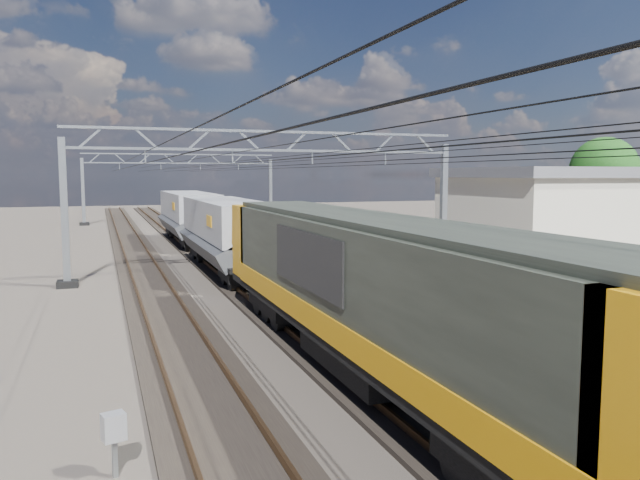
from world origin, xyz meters
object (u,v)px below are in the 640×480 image
object	(u,v)px
locomotive	(373,287)
hopper_wagon_lead	(228,229)
hopper_wagon_mid	(189,213)
tree_far	(609,173)
catenary_gantry_mid	(274,197)
trackside_cabinet	(114,429)
industrial_shed	(599,210)
catenary_gantry_far	(181,185)

from	to	relation	value
locomotive	hopper_wagon_lead	bearing A→B (deg)	90.00
hopper_wagon_mid	tree_far	xyz separation A→B (m)	(32.32, -5.92, 2.85)
catenary_gantry_mid	locomotive	distance (m)	16.39
hopper_wagon_mid	trackside_cabinet	distance (m)	35.33
trackside_cabinet	hopper_wagon_mid	bearing A→B (deg)	64.83
locomotive	industrial_shed	bearing A→B (deg)	37.15
catenary_gantry_far	industrial_shed	world-z (taller)	catenary_gantry_far
catenary_gantry_mid	hopper_wagon_lead	size ratio (longest dim) A/B	1.53
catenary_gantry_mid	industrial_shed	size ratio (longest dim) A/B	1.07
hopper_wagon_mid	trackside_cabinet	size ratio (longest dim) A/B	11.92
trackside_cabinet	tree_far	distance (m)	48.13
catenary_gantry_mid	locomotive	xyz separation A→B (m)	(-2.00, -16.19, -1.58)
locomotive	trackside_cabinet	size ratio (longest dim) A/B	19.35
trackside_cabinet	tree_far	bearing A→B (deg)	21.57
industrial_shed	locomotive	bearing A→B (deg)	-142.85
hopper_wagon_lead	hopper_wagon_mid	distance (m)	14.20
catenary_gantry_far	tree_far	xyz separation A→B (m)	(30.32, -26.21, 1.17)
hopper_wagon_mid	industrial_shed	world-z (taller)	industrial_shed
hopper_wagon_lead	catenary_gantry_mid	bearing A→B (deg)	-37.02
catenary_gantry_mid	hopper_wagon_lead	distance (m)	3.01
catenary_gantry_far	tree_far	size ratio (longest dim) A/B	2.50
trackside_cabinet	hopper_wagon_lead	bearing A→B (deg)	58.41
catenary_gantry_far	hopper_wagon_lead	size ratio (longest dim) A/B	1.53
hopper_wagon_lead	hopper_wagon_mid	size ratio (longest dim) A/B	1.00
catenary_gantry_mid	trackside_cabinet	distance (m)	20.91
catenary_gantry_far	industrial_shed	bearing A→B (deg)	-57.09
catenary_gantry_mid	catenary_gantry_far	size ratio (longest dim) A/B	1.00
trackside_cabinet	industrial_shed	xyz separation A→B (m)	(29.96, 21.09, 1.91)
catenary_gantry_mid	hopper_wagon_mid	size ratio (longest dim) A/B	1.53
hopper_wagon_mid	industrial_shed	size ratio (longest dim) A/B	0.70
industrial_shed	tree_far	size ratio (longest dim) A/B	2.34
industrial_shed	catenary_gantry_mid	bearing A→B (deg)	-174.81
locomotive	industrial_shed	xyz separation A→B (m)	(24.00, 18.19, 0.40)
catenary_gantry_mid	hopper_wagon_lead	xyz separation A→B (m)	(-2.00, 1.51, -1.67)
hopper_wagon_lead	hopper_wagon_mid	xyz separation A→B (m)	(0.00, 14.20, 0.00)
catenary_gantry_far	trackside_cabinet	xyz separation A→B (m)	(-7.96, -55.09, -3.09)
industrial_shed	tree_far	xyz separation A→B (m)	(8.32, 7.79, 2.35)
locomotive	catenary_gantry_far	bearing A→B (deg)	87.81
hopper_wagon_lead	industrial_shed	bearing A→B (deg)	1.17
catenary_gantry_mid	industrial_shed	xyz separation A→B (m)	(22.00, 2.00, -1.18)
catenary_gantry_far	hopper_wagon_mid	xyz separation A→B (m)	(-2.00, -20.29, -1.67)
catenary_gantry_far	hopper_wagon_mid	world-z (taller)	catenary_gantry_far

